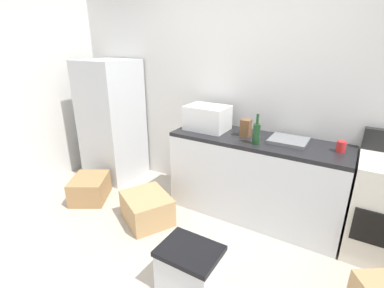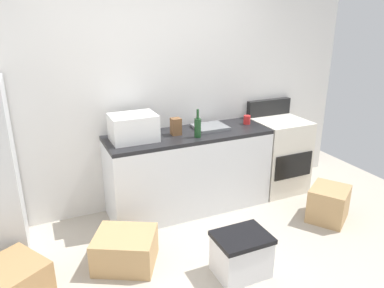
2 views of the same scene
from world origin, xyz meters
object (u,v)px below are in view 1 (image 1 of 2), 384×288
at_px(cardboard_box_small, 147,208).
at_px(storage_bin, 190,269).
at_px(wine_bottle, 256,133).
at_px(knife_block, 246,128).
at_px(coffee_mug, 341,147).
at_px(cardboard_box_large, 90,188).
at_px(microwave, 207,118).
at_px(refrigerator, 112,121).

relative_size(cardboard_box_small, storage_bin, 1.13).
bearing_deg(storage_bin, wine_bottle, 85.10).
xyz_separation_m(wine_bottle, knife_block, (-0.17, 0.17, -0.02)).
height_order(coffee_mug, cardboard_box_large, coffee_mug).
bearing_deg(wine_bottle, knife_block, 135.37).
height_order(wine_bottle, cardboard_box_small, wine_bottle).
height_order(microwave, coffee_mug, microwave).
distance_m(refrigerator, coffee_mug, 2.82).
bearing_deg(storage_bin, coffee_mug, 57.34).
bearing_deg(cardboard_box_large, knife_block, 23.69).
bearing_deg(wine_bottle, cardboard_box_large, -163.05).
xyz_separation_m(wine_bottle, coffee_mug, (0.73, 0.20, -0.06)).
bearing_deg(coffee_mug, storage_bin, -122.66).
relative_size(refrigerator, cardboard_box_large, 3.45).
xyz_separation_m(wine_bottle, cardboard_box_small, (-0.96, -0.55, -0.86)).
relative_size(coffee_mug, storage_bin, 0.22).
xyz_separation_m(microwave, coffee_mug, (1.36, 0.02, -0.09)).
bearing_deg(microwave, refrigerator, -177.29).
relative_size(microwave, storage_bin, 1.00).
bearing_deg(coffee_mug, microwave, -179.13).
relative_size(wine_bottle, coffee_mug, 3.00).
height_order(cardboard_box_small, storage_bin, storage_bin).
distance_m(wine_bottle, knife_block, 0.25).
height_order(refrigerator, cardboard_box_large, refrigerator).
bearing_deg(cardboard_box_small, microwave, 65.74).
height_order(wine_bottle, cardboard_box_large, wine_bottle).
height_order(microwave, wine_bottle, wine_bottle).
distance_m(microwave, coffee_mug, 1.37).
height_order(coffee_mug, cardboard_box_small, coffee_mug).
xyz_separation_m(cardboard_box_large, storage_bin, (1.76, -0.52, 0.05)).
bearing_deg(cardboard_box_large, storage_bin, -16.37).
bearing_deg(coffee_mug, refrigerator, -178.18).
distance_m(wine_bottle, cardboard_box_small, 1.40).
relative_size(wine_bottle, knife_block, 1.67).
distance_m(coffee_mug, cardboard_box_small, 2.02).
relative_size(coffee_mug, knife_block, 0.56).
bearing_deg(knife_block, storage_bin, -86.28).
bearing_deg(refrigerator, cardboard_box_large, -71.03).
distance_m(knife_block, storage_bin, 1.49).
bearing_deg(cardboard_box_small, wine_bottle, 29.72).
bearing_deg(cardboard_box_small, storage_bin, -31.40).
height_order(cardboard_box_large, cardboard_box_small, cardboard_box_small).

